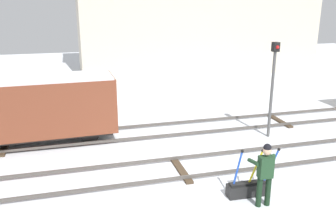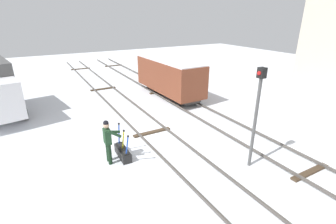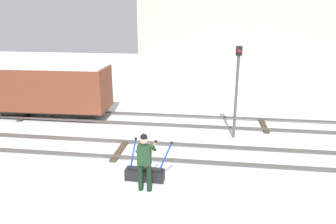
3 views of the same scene
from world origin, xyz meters
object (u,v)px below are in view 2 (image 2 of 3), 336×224
at_px(signal_post, 257,109).
at_px(freight_car_back_track, 169,76).
at_px(switch_lever_frame, 123,152).
at_px(rail_worker, 108,139).

bearing_deg(signal_post, freight_car_back_track, 170.09).
relative_size(switch_lever_frame, freight_car_back_track, 0.25).
height_order(switch_lever_frame, signal_post, signal_post).
relative_size(rail_worker, signal_post, 0.47).
bearing_deg(freight_car_back_track, signal_post, -11.38).
bearing_deg(rail_worker, freight_car_back_track, 136.82).
xyz_separation_m(switch_lever_frame, signal_post, (2.98, 4.07, 2.10)).
xyz_separation_m(rail_worker, freight_car_back_track, (-6.23, 6.23, 0.46)).
height_order(switch_lever_frame, freight_car_back_track, freight_car_back_track).
bearing_deg(rail_worker, signal_post, 60.18).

